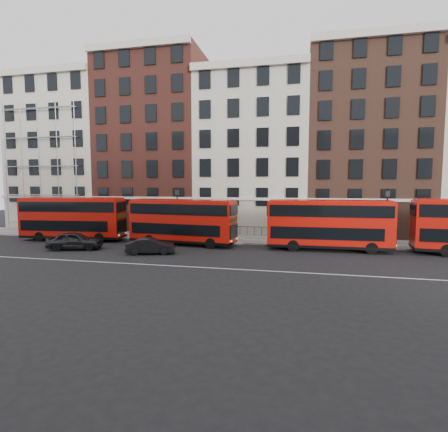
% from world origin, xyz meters
% --- Properties ---
extents(ground, '(120.00, 120.00, 0.00)m').
position_xyz_m(ground, '(0.00, 0.00, 0.00)').
color(ground, black).
rests_on(ground, ground).
extents(pavement, '(80.00, 5.00, 0.15)m').
position_xyz_m(pavement, '(0.00, 10.50, 0.07)').
color(pavement, slate).
rests_on(pavement, ground).
extents(kerb, '(80.00, 0.30, 0.16)m').
position_xyz_m(kerb, '(0.00, 8.00, 0.08)').
color(kerb, gray).
rests_on(kerb, ground).
extents(road_centre_line, '(70.00, 0.12, 0.01)m').
position_xyz_m(road_centre_line, '(0.00, -2.00, 0.01)').
color(road_centre_line, white).
rests_on(road_centre_line, ground).
extents(building_terrace, '(64.00, 11.95, 22.00)m').
position_xyz_m(building_terrace, '(-0.31, 17.88, 10.24)').
color(building_terrace, beige).
rests_on(building_terrace, ground).
extents(bus_a, '(10.78, 3.49, 4.45)m').
position_xyz_m(bus_a, '(-17.28, 6.51, 2.39)').
color(bus_a, '#B91109').
rests_on(bus_a, ground).
extents(bus_b, '(10.57, 3.64, 4.35)m').
position_xyz_m(bus_b, '(-5.37, 6.52, 2.34)').
color(bus_b, '#B91109').
rests_on(bus_b, ground).
extents(bus_c, '(10.63, 2.79, 4.44)m').
position_xyz_m(bus_c, '(8.10, 6.51, 2.38)').
color(bus_c, '#B91109').
rests_on(bus_c, ground).
extents(car_rear, '(5.05, 3.12, 1.60)m').
position_xyz_m(car_rear, '(-13.88, 2.05, 0.80)').
color(car_rear, black).
rests_on(car_rear, ground).
extents(car_front, '(4.25, 2.50, 1.32)m').
position_xyz_m(car_front, '(-6.48, 1.69, 0.66)').
color(car_front, black).
rests_on(car_front, ground).
extents(lamp_post_left, '(0.44, 0.44, 5.33)m').
position_xyz_m(lamp_post_left, '(-6.71, 8.86, 3.08)').
color(lamp_post_left, black).
rests_on(lamp_post_left, pavement).
extents(lamp_post_right, '(0.44, 0.44, 5.33)m').
position_xyz_m(lamp_post_right, '(13.28, 8.43, 3.08)').
color(lamp_post_right, black).
rests_on(lamp_post_right, pavement).
extents(iron_railings, '(6.60, 0.06, 1.00)m').
position_xyz_m(iron_railings, '(0.00, 12.70, 0.65)').
color(iron_railings, black).
rests_on(iron_railings, pavement).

